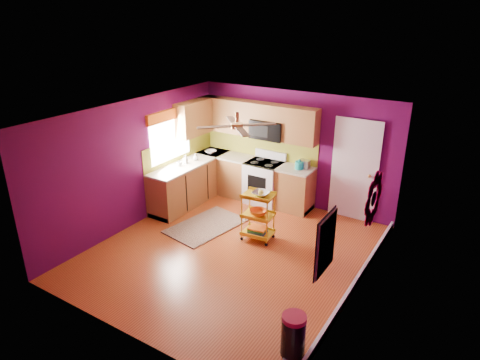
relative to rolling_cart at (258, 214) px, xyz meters
The scene contains 18 objects.
ground 0.85m from the rolling_cart, 105.27° to the right, with size 5.00×5.00×0.00m, color maroon.
room_envelope 1.29m from the rolling_cart, 103.04° to the right, with size 4.54×5.04×2.52m.
lower_cabinets 1.92m from the rolling_cart, 142.50° to the left, with size 2.81×2.31×0.94m.
electric_range 1.69m from the rolling_cart, 115.50° to the left, with size 0.76×0.66×1.13m.
upper_cabinetry 2.44m from the rolling_cart, 132.96° to the left, with size 2.80×2.30×1.26m.
left_window 2.71m from the rolling_cart, behind, with size 0.08×1.35×1.08m.
panel_door 2.22m from the rolling_cart, 57.17° to the left, with size 0.95×0.11×2.15m.
right_wall_art 2.46m from the rolling_cart, 25.69° to the right, with size 0.04×2.74×1.04m.
ceiling_fan 1.83m from the rolling_cart, 111.55° to the right, with size 1.01×1.01×0.26m.
shag_rug 1.25m from the rolling_cart, behind, with size 0.95×1.55×0.02m, color black.
rolling_cart is the anchor object (origin of this frame).
trash_can 2.93m from the rolling_cart, 51.53° to the right, with size 0.38×0.39×0.59m.
teal_kettle 1.64m from the rolling_cart, 87.09° to the left, with size 0.18×0.18×0.21m.
toaster 1.75m from the rolling_cart, 84.95° to the left, with size 0.22×0.15×0.18m, color beige.
soap_bottle_a 2.28m from the rolling_cart, 165.43° to the left, with size 0.09×0.09×0.19m, color #EA3F72.
soap_bottle_b 2.30m from the rolling_cart, 158.17° to the left, with size 0.12×0.12×0.16m, color white.
counter_dish 2.59m from the rolling_cart, 145.75° to the left, with size 0.25×0.25×0.06m, color white.
counter_cup 2.24m from the rolling_cart, behind, with size 0.12×0.12×0.09m, color white.
Camera 1 is at (3.67, -5.55, 4.07)m, focal length 32.00 mm.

